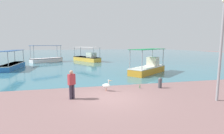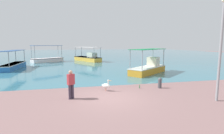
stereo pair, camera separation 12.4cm
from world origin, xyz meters
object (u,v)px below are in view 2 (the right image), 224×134
Objects in this scene: fishing_boat_far_right at (88,58)px; fisherman_standing at (71,84)px; lamp_post at (221,44)px; glass_bottle at (140,87)px; fishing_boat_far_left at (47,59)px; mooring_bollard at (160,82)px; fishing_boat_near_left at (149,68)px; pelican at (106,86)px; fishing_boat_outer at (13,65)px.

fishing_boat_far_right reaches higher than fisherman_standing.
lamp_post is 20.77× the size of glass_bottle.
fisherman_standing is at bearing -163.25° from glass_bottle.
glass_bottle is at bearing -84.71° from fishing_boat_far_right.
glass_bottle is (9.13, -21.21, -0.44)m from fishing_boat_far_left.
fishing_boat_near_left is at bearing 72.86° from mooring_bollard.
fishing_boat_near_left is 10.99m from fisherman_standing.
pelican is 1.04× the size of mooring_bollard.
fisherman_standing is at bearing 164.96° from lamp_post.
fishing_boat_outer is 8.75× the size of mooring_bollard.
lamp_post is 5.70m from glass_bottle.
mooring_bollard is at bearing -44.07° from fishing_boat_outer.
fishing_boat_far_right is 8.73× the size of mooring_bollard.
lamp_post reaches higher than fishing_boat_far_right.
fisherman_standing is (-6.25, -1.19, 0.50)m from mooring_bollard.
glass_bottle is (-1.46, 0.25, -0.30)m from mooring_bollard.
fishing_boat_far_right is 25.35m from lamp_post.
fishing_boat_far_left is (-7.18, 0.11, -0.10)m from fishing_boat_far_right.
fishing_boat_near_left is at bearing 60.44° from glass_bottle.
pelican reaches higher than mooring_bollard.
fishing_boat_far_right is (10.28, 8.10, 0.14)m from fishing_boat_outer.
fisherman_standing is (7.44, -14.45, 0.40)m from fishing_boat_outer.
fishing_boat_far_right is at bearing 95.29° from glass_bottle.
fishing_boat_near_left is at bearing -70.72° from fishing_boat_far_right.
fishing_boat_outer reaches higher than mooring_bollard.
fishing_boat_far_left is 6.84× the size of pelican.
mooring_bollard is at bearing 117.50° from lamp_post.
fishing_boat_outer is 1.23× the size of fishing_boat_far_left.
glass_bottle is at bearing -119.56° from fishing_boat_near_left.
fishing_boat_near_left is 8.47m from pelican.
fishing_boat_outer is 17.86m from glass_bottle.
lamp_post is 4.67m from mooring_bollard.
lamp_post is at bearing -15.04° from fisherman_standing.
fishing_boat_far_right reaches higher than pelican.
fishing_boat_far_left is 22.41m from pelican.
fisherman_standing is 6.26× the size of glass_bottle.
glass_bottle is (2.49, 0.19, -0.27)m from pelican.
fisherman_standing is at bearing -97.19° from fishing_boat_far_right.
fishing_boat_near_left is 6.71× the size of pelican.
fishing_boat_far_left is 20.28× the size of glass_bottle.
fishing_boat_far_left reaches higher than fishing_boat_near_left.
fishing_boat_far_right is 8.37× the size of pelican.
fishing_boat_outer is 8.77m from fishing_boat_far_left.
pelican is (-5.85, -6.11, -0.25)m from fishing_boat_near_left.
fishing_boat_near_left is at bearing -24.44° from fishing_boat_outer.
mooring_bollard is 6.39m from fisherman_standing.
fishing_boat_far_left reaches higher than fishing_boat_outer.
pelican is 2.67m from fisherman_standing.
mooring_bollard is at bearing -9.72° from glass_bottle.
fishing_boat_outer is at bearing -141.77° from fishing_boat_far_right.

